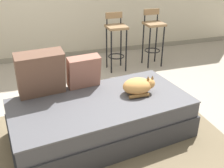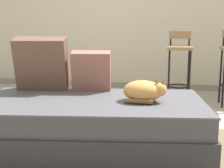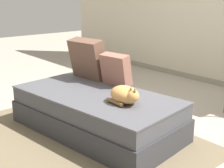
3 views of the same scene
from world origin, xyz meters
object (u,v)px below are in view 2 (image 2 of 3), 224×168
(couch, at_px, (92,125))
(throw_pillow_corner, at_px, (42,63))
(cat, at_px, (144,91))
(throw_pillow_middle, at_px, (91,71))
(bar_stool_near_window, at_px, (179,59))

(couch, height_order, throw_pillow_corner, throw_pillow_corner)
(cat, bearing_deg, couch, -175.63)
(throw_pillow_middle, height_order, cat, throw_pillow_middle)
(couch, relative_size, throw_pillow_middle, 5.19)
(throw_pillow_corner, distance_m, throw_pillow_middle, 0.47)
(couch, bearing_deg, cat, 4.37)
(couch, relative_size, cat, 5.55)
(throw_pillow_corner, height_order, bar_stool_near_window, bar_stool_near_window)
(throw_pillow_middle, bearing_deg, cat, -32.34)
(couch, distance_m, cat, 0.52)
(throw_pillow_corner, distance_m, cat, 1.03)
(throw_pillow_corner, xyz_separation_m, throw_pillow_middle, (0.46, 0.06, -0.06))
(cat, distance_m, bar_stool_near_window, 1.72)
(throw_pillow_corner, xyz_separation_m, bar_stool_near_window, (1.30, 1.42, -0.09))
(cat, bearing_deg, bar_stool_near_window, 79.18)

